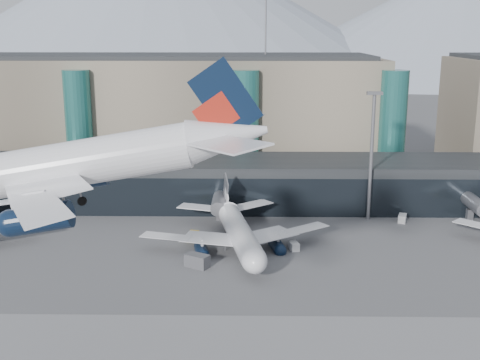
# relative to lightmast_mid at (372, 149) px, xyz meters

# --- Properties ---
(ground) EXTENTS (900.00, 900.00, 0.00)m
(ground) POSITION_rel_lightmast_mid_xyz_m (-30.00, -48.00, -14.42)
(ground) COLOR #515154
(ground) RESTS_ON ground
(concourse) EXTENTS (170.00, 27.00, 10.00)m
(concourse) POSITION_rel_lightmast_mid_xyz_m (-30.02, 9.73, -9.45)
(concourse) COLOR black
(concourse) RESTS_ON ground
(terminal_main) EXTENTS (130.00, 30.00, 31.00)m
(terminal_main) POSITION_rel_lightmast_mid_xyz_m (-55.00, 42.00, 1.03)
(terminal_main) COLOR gray
(terminal_main) RESTS_ON ground
(teal_towers) EXTENTS (116.40, 19.40, 46.00)m
(teal_towers) POSITION_rel_lightmast_mid_xyz_m (-44.99, 26.01, -0.41)
(teal_towers) COLOR #276D68
(teal_towers) RESTS_ON ground
(mountain_ridge) EXTENTS (910.00, 400.00, 110.00)m
(mountain_ridge) POSITION_rel_lightmast_mid_xyz_m (-14.03, 332.00, 31.33)
(mountain_ridge) COLOR gray
(mountain_ridge) RESTS_ON ground
(lightmast_mid) EXTENTS (3.00, 1.20, 25.60)m
(lightmast_mid) POSITION_rel_lightmast_mid_xyz_m (0.00, 0.00, 0.00)
(lightmast_mid) COLOR slate
(lightmast_mid) RESTS_ON ground
(hero_jet) EXTENTS (37.09, 38.32, 12.34)m
(hero_jet) POSITION_rel_lightmast_mid_xyz_m (-39.00, -61.12, 11.60)
(hero_jet) COLOR white
(hero_jet) RESTS_ON ground
(jet_parked_mid) EXTENTS (34.91, 35.50, 11.45)m
(jet_parked_mid) POSITION_rel_lightmast_mid_xyz_m (-26.26, -15.58, -10.09)
(jet_parked_mid) COLOR white
(jet_parked_mid) RESTS_ON ground
(veh_b) EXTENTS (2.03, 2.92, 1.56)m
(veh_b) POSITION_rel_lightmast_mid_xyz_m (-34.18, -13.50, -13.64)
(veh_b) COLOR gold
(veh_b) RESTS_ON ground
(veh_c) EXTENTS (4.33, 3.65, 2.13)m
(veh_c) POSITION_rel_lightmast_mid_xyz_m (-32.37, -26.03, -13.35)
(veh_c) COLOR #48484D
(veh_c) RESTS_ON ground
(veh_d) EXTENTS (2.26, 3.01, 1.53)m
(veh_d) POSITION_rel_lightmast_mid_xyz_m (6.39, -2.00, -13.65)
(veh_d) COLOR silver
(veh_d) RESTS_ON ground
(veh_g) EXTENTS (1.97, 2.67, 1.39)m
(veh_g) POSITION_rel_lightmast_mid_xyz_m (-16.26, -17.94, -13.72)
(veh_g) COLOR silver
(veh_g) RESTS_ON ground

